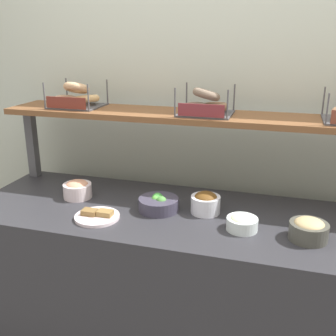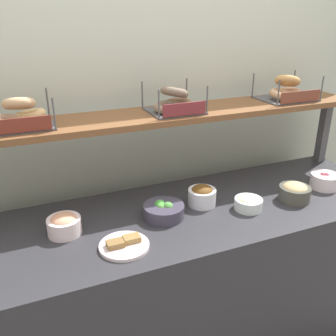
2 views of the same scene
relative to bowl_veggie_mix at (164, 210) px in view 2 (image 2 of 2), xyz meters
name	(u,v)px [view 2 (image 2 of 2)]	position (x,y,z in m)	size (l,w,h in m)	color
back_wall	(154,114)	(0.17, 0.55, 0.32)	(3.39, 0.06, 2.40)	beige
deli_counter	(193,280)	(0.17, 0.00, -0.46)	(2.19, 0.70, 0.85)	#2D2D33
shelf_riser_right	(323,131)	(1.20, 0.27, 0.17)	(0.05, 0.05, 0.40)	#4C4C51
upper_shelf	(174,114)	(0.17, 0.27, 0.38)	(2.15, 0.32, 0.03)	brown
bowl_veggie_mix	(164,210)	(0.00, 0.00, 0.00)	(0.19, 0.19, 0.08)	#3F3B4D
bowl_beet_salad	(325,180)	(0.93, -0.05, 0.01)	(0.15, 0.15, 0.09)	white
bowl_chocolate_spread	(202,195)	(0.22, 0.04, 0.02)	(0.14, 0.14, 0.11)	white
bowl_scallion_spread	(248,203)	(0.41, -0.09, 0.00)	(0.14, 0.14, 0.07)	white
bowl_lox_spread	(64,224)	(-0.45, 0.03, 0.01)	(0.15, 0.15, 0.10)	white
bowl_hummus	(295,192)	(0.68, -0.10, 0.01)	(0.16, 0.16, 0.09)	#4A4A41
serving_plate_white	(124,245)	(-0.25, -0.17, -0.02)	(0.21, 0.21, 0.04)	white
bagel_basket_plain	(20,116)	(-0.56, 0.28, 0.44)	(0.27, 0.26, 0.15)	#4C4C51
bagel_basket_poppy	(174,103)	(0.16, 0.26, 0.44)	(0.27, 0.26, 0.14)	#4C4C51
bagel_basket_sesame	(286,91)	(0.87, 0.27, 0.44)	(0.31, 0.25, 0.15)	#4C4C51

